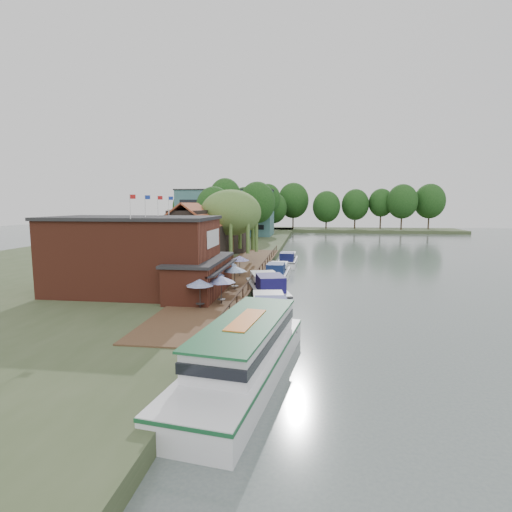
{
  "coord_description": "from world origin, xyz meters",
  "views": [
    {
      "loc": [
        0.56,
        -36.57,
        9.43
      ],
      "look_at": [
        -6.0,
        12.0,
        3.0
      ],
      "focal_mm": 28.0,
      "sensor_mm": 36.0,
      "label": 1
    }
  ],
  "objects_px": {
    "cruiser_0": "(270,310)",
    "cruiser_2": "(277,270)",
    "cottage_c": "(227,227)",
    "pub": "(153,255)",
    "cottage_a": "(190,236)",
    "tour_boat": "(242,351)",
    "willow": "(231,227)",
    "umbrella_2": "(213,283)",
    "umbrella_5": "(240,266)",
    "swan": "(228,349)",
    "hotel_block": "(226,212)",
    "cottage_b": "(190,231)",
    "umbrella_0": "(200,294)",
    "umbrella_3": "(235,278)",
    "cruiser_3": "(288,258)",
    "umbrella_4": "(228,271)",
    "cruiser_1": "(267,285)"
  },
  "relations": [
    {
      "from": "cottage_b",
      "to": "cottage_c",
      "type": "xyz_separation_m",
      "value": [
        4.0,
        9.0,
        0.0
      ]
    },
    {
      "from": "tour_boat",
      "to": "swan",
      "type": "height_order",
      "value": "tour_boat"
    },
    {
      "from": "umbrella_0",
      "to": "umbrella_2",
      "type": "height_order",
      "value": "same"
    },
    {
      "from": "willow",
      "to": "cruiser_0",
      "type": "bearing_deg",
      "value": -72.54
    },
    {
      "from": "cottage_c",
      "to": "pub",
      "type": "bearing_deg",
      "value": -90.0
    },
    {
      "from": "hotel_block",
      "to": "cruiser_3",
      "type": "distance_m",
      "value": 50.07
    },
    {
      "from": "umbrella_4",
      "to": "cruiser_1",
      "type": "xyz_separation_m",
      "value": [
        4.38,
        -1.99,
        -0.95
      ]
    },
    {
      "from": "cottage_a",
      "to": "umbrella_4",
      "type": "height_order",
      "value": "cottage_a"
    },
    {
      "from": "cottage_a",
      "to": "cruiser_1",
      "type": "relative_size",
      "value": 0.79
    },
    {
      "from": "cottage_c",
      "to": "umbrella_0",
      "type": "bearing_deg",
      "value": -81.41
    },
    {
      "from": "umbrella_5",
      "to": "cruiser_0",
      "type": "xyz_separation_m",
      "value": [
        5.02,
        -15.17,
        -1.01
      ]
    },
    {
      "from": "cruiser_1",
      "to": "swan",
      "type": "distance_m",
      "value": 15.17
    },
    {
      "from": "umbrella_5",
      "to": "swan",
      "type": "relative_size",
      "value": 5.4
    },
    {
      "from": "cottage_b",
      "to": "umbrella_0",
      "type": "bearing_deg",
      "value": -71.8
    },
    {
      "from": "hotel_block",
      "to": "willow",
      "type": "distance_m",
      "value": 52.29
    },
    {
      "from": "umbrella_3",
      "to": "umbrella_5",
      "type": "relative_size",
      "value": 1.0
    },
    {
      "from": "umbrella_3",
      "to": "cottage_c",
      "type": "bearing_deg",
      "value": 103.02
    },
    {
      "from": "cottage_b",
      "to": "tour_boat",
      "type": "height_order",
      "value": "cottage_b"
    },
    {
      "from": "pub",
      "to": "willow",
      "type": "bearing_deg",
      "value": 80.07
    },
    {
      "from": "hotel_block",
      "to": "cruiser_0",
      "type": "distance_m",
      "value": 79.46
    },
    {
      "from": "cottage_b",
      "to": "umbrella_2",
      "type": "relative_size",
      "value": 4.04
    },
    {
      "from": "pub",
      "to": "umbrella_0",
      "type": "distance_m",
      "value": 8.21
    },
    {
      "from": "swan",
      "to": "cruiser_0",
      "type": "bearing_deg",
      "value": 69.65
    },
    {
      "from": "cruiser_2",
      "to": "tour_boat",
      "type": "xyz_separation_m",
      "value": [
        0.48,
        -29.12,
        0.47
      ]
    },
    {
      "from": "umbrella_0",
      "to": "swan",
      "type": "relative_size",
      "value": 5.4
    },
    {
      "from": "hotel_block",
      "to": "willow",
      "type": "relative_size",
      "value": 2.44
    },
    {
      "from": "cruiser_0",
      "to": "cruiser_2",
      "type": "distance_m",
      "value": 19.57
    },
    {
      "from": "pub",
      "to": "cottage_b",
      "type": "distance_m",
      "value": 25.33
    },
    {
      "from": "umbrella_2",
      "to": "umbrella_5",
      "type": "relative_size",
      "value": 1.0
    },
    {
      "from": "cottage_c",
      "to": "cruiser_2",
      "type": "bearing_deg",
      "value": -62.33
    },
    {
      "from": "umbrella_5",
      "to": "tour_boat",
      "type": "distance_m",
      "value": 25.15
    },
    {
      "from": "cottage_c",
      "to": "umbrella_3",
      "type": "height_order",
      "value": "cottage_c"
    },
    {
      "from": "willow",
      "to": "pub",
      "type": "bearing_deg",
      "value": -99.93
    },
    {
      "from": "pub",
      "to": "umbrella_5",
      "type": "distance_m",
      "value": 11.71
    },
    {
      "from": "cottage_a",
      "to": "cottage_b",
      "type": "distance_m",
      "value": 10.44
    },
    {
      "from": "hotel_block",
      "to": "swan",
      "type": "height_order",
      "value": "hotel_block"
    },
    {
      "from": "cottage_a",
      "to": "cruiser_3",
      "type": "bearing_deg",
      "value": 39.67
    },
    {
      "from": "cottage_a",
      "to": "cruiser_2",
      "type": "bearing_deg",
      "value": -6.07
    },
    {
      "from": "willow",
      "to": "cruiser_0",
      "type": "relative_size",
      "value": 0.99
    },
    {
      "from": "umbrella_2",
      "to": "cruiser_3",
      "type": "xyz_separation_m",
      "value": [
        5.41,
        25.9,
        -1.18
      ]
    },
    {
      "from": "umbrella_2",
      "to": "umbrella_4",
      "type": "relative_size",
      "value": 1.0
    },
    {
      "from": "cottage_a",
      "to": "cruiser_0",
      "type": "bearing_deg",
      "value": -58.75
    },
    {
      "from": "umbrella_0",
      "to": "swan",
      "type": "distance_m",
      "value": 7.53
    },
    {
      "from": "cottage_a",
      "to": "swan",
      "type": "bearing_deg",
      "value": -68.36
    },
    {
      "from": "pub",
      "to": "swan",
      "type": "relative_size",
      "value": 45.45
    },
    {
      "from": "umbrella_3",
      "to": "umbrella_4",
      "type": "height_order",
      "value": "same"
    },
    {
      "from": "cottage_a",
      "to": "tour_boat",
      "type": "height_order",
      "value": "cottage_a"
    },
    {
      "from": "willow",
      "to": "umbrella_2",
      "type": "distance_m",
      "value": 21.21
    },
    {
      "from": "willow",
      "to": "umbrella_2",
      "type": "relative_size",
      "value": 4.39
    },
    {
      "from": "umbrella_4",
      "to": "tour_boat",
      "type": "height_order",
      "value": "umbrella_4"
    }
  ]
}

